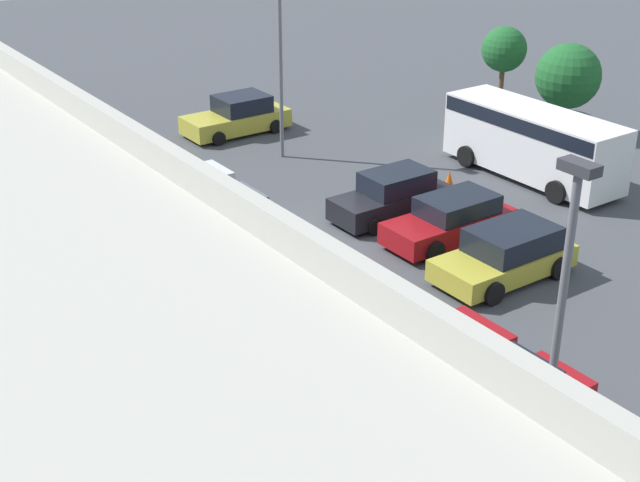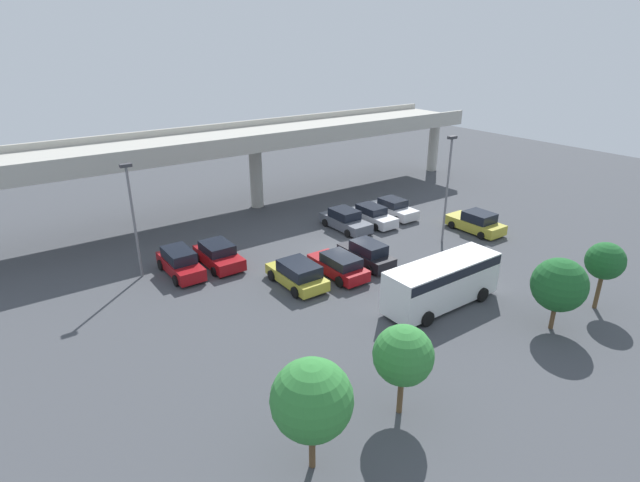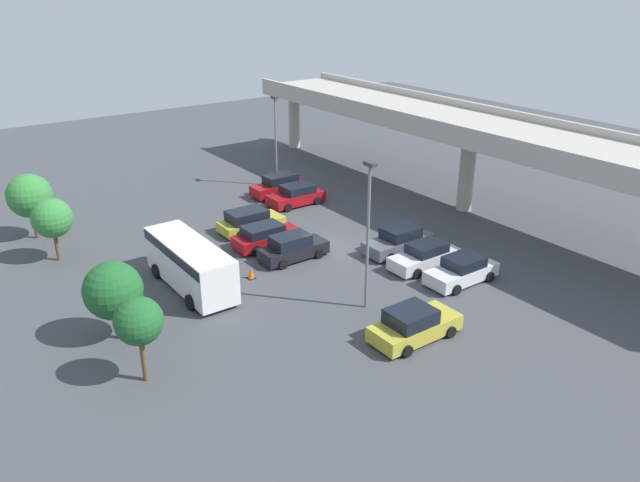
% 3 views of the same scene
% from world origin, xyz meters
% --- Properties ---
extents(ground_plane, '(100.05, 100.05, 0.00)m').
position_xyz_m(ground_plane, '(0.00, 0.00, 0.00)').
color(ground_plane, '#424449').
extents(highway_overpass, '(47.84, 7.29, 7.30)m').
position_xyz_m(highway_overpass, '(0.00, 12.95, 6.11)').
color(highway_overpass, '#ADAAA0').
rests_on(highway_overpass, ground_plane).
extents(parked_car_0, '(1.98, 4.61, 1.71)m').
position_xyz_m(parked_car_0, '(-11.09, 3.34, 0.81)').
color(parked_car_0, maroon).
rests_on(parked_car_0, ground_plane).
extents(parked_car_1, '(2.22, 4.42, 1.56)m').
position_xyz_m(parked_car_1, '(-8.41, 3.20, 0.74)').
color(parked_car_1, maroon).
rests_on(parked_car_1, ground_plane).
extents(parked_car_2, '(2.26, 4.51, 1.60)m').
position_xyz_m(parked_car_2, '(-5.66, -2.52, 0.77)').
color(parked_car_2, gold).
rests_on(parked_car_2, ground_plane).
extents(parked_car_3, '(2.08, 4.55, 1.54)m').
position_xyz_m(parked_car_3, '(-2.73, -2.96, 0.74)').
color(parked_car_3, maroon).
rests_on(parked_car_3, ground_plane).
extents(parked_car_4, '(1.97, 4.40, 1.66)m').
position_xyz_m(parked_car_4, '(-0.06, -2.65, 0.77)').
color(parked_car_4, black).
rests_on(parked_car_4, ground_plane).
extents(parked_car_5, '(2.13, 4.80, 1.65)m').
position_xyz_m(parked_car_5, '(2.97, 3.57, 0.76)').
color(parked_car_5, '#515660').
rests_on(parked_car_5, ground_plane).
extents(parked_car_6, '(2.02, 4.65, 1.55)m').
position_xyz_m(parked_car_6, '(5.61, 3.28, 0.72)').
color(parked_car_6, silver).
rests_on(parked_car_6, ground_plane).
extents(parked_car_7, '(2.13, 4.50, 1.56)m').
position_xyz_m(parked_car_7, '(8.33, 3.59, 0.72)').
color(parked_car_7, silver).
rests_on(parked_car_7, ground_plane).
extents(parked_car_8, '(2.25, 4.72, 1.68)m').
position_xyz_m(parked_car_8, '(11.21, -2.98, 0.76)').
color(parked_car_8, gold).
rests_on(parked_car_8, ground_plane).
extents(shuttle_bus, '(7.57, 2.58, 2.73)m').
position_xyz_m(shuttle_bus, '(-0.22, -9.49, 1.63)').
color(shuttle_bus, white).
rests_on(shuttle_bus, ground_plane).
extents(lamp_post_near_aisle, '(0.70, 0.35, 7.53)m').
position_xyz_m(lamp_post_near_aisle, '(-13.31, 4.49, 4.45)').
color(lamp_post_near_aisle, slate).
rests_on(lamp_post_near_aisle, ground_plane).
extents(lamp_post_mid_lot, '(0.70, 0.35, 8.09)m').
position_xyz_m(lamp_post_mid_lot, '(7.40, -2.87, 4.73)').
color(lamp_post_mid_lot, slate).
rests_on(lamp_post_mid_lot, ground_plane).
extents(tree_front_left, '(2.94, 2.94, 4.50)m').
position_xyz_m(tree_front_left, '(-13.13, -14.91, 3.02)').
color(tree_front_left, brown).
rests_on(tree_front_left, ground_plane).
extents(tree_front_centre, '(2.48, 2.48, 4.07)m').
position_xyz_m(tree_front_centre, '(-8.52, -14.68, 2.82)').
color(tree_front_centre, brown).
rests_on(tree_front_centre, ground_plane).
extents(tree_front_right, '(2.86, 2.86, 4.06)m').
position_xyz_m(tree_front_right, '(2.71, -14.73, 2.63)').
color(tree_front_right, brown).
rests_on(tree_front_right, ground_plane).
extents(tree_front_far_right, '(2.13, 2.13, 4.06)m').
position_xyz_m(tree_front_far_right, '(6.82, -14.98, 2.98)').
color(tree_front_far_right, brown).
rests_on(tree_front_far_right, ground_plane).
extents(traffic_cone, '(0.44, 0.44, 0.70)m').
position_xyz_m(traffic_cone, '(0.78, -6.16, 0.33)').
color(traffic_cone, black).
rests_on(traffic_cone, ground_plane).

